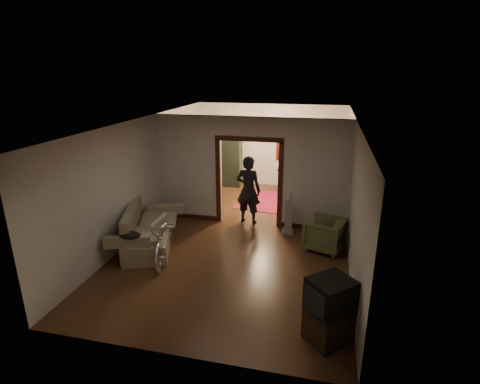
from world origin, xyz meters
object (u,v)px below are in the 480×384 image
(armchair, at_px, (325,234))
(locker, at_px, (228,160))
(bicycle, at_px, (162,237))
(person, at_px, (248,190))
(sofa, at_px, (149,227))
(desk, at_px, (295,181))

(armchair, bearing_deg, locker, -123.23)
(bicycle, xyz_separation_m, person, (1.40, 2.33, 0.43))
(armchair, bearing_deg, person, -101.16)
(person, bearing_deg, sofa, 52.94)
(sofa, distance_m, bicycle, 0.70)
(sofa, relative_size, locker, 1.14)
(desk, bearing_deg, person, -119.08)
(desk, bearing_deg, bicycle, -124.56)
(sofa, relative_size, bicycle, 1.15)
(bicycle, bearing_deg, locker, 72.09)
(person, bearing_deg, bicycle, 67.74)
(sofa, bearing_deg, person, 25.01)
(bicycle, relative_size, person, 1.00)
(armchair, distance_m, person, 2.36)
(sofa, height_order, person, person)
(sofa, distance_m, locker, 5.05)
(sofa, bearing_deg, desk, 38.72)
(armchair, bearing_deg, desk, -147.05)
(bicycle, relative_size, locker, 0.99)
(sofa, relative_size, desk, 1.87)
(sofa, height_order, bicycle, sofa)
(locker, distance_m, desk, 2.43)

